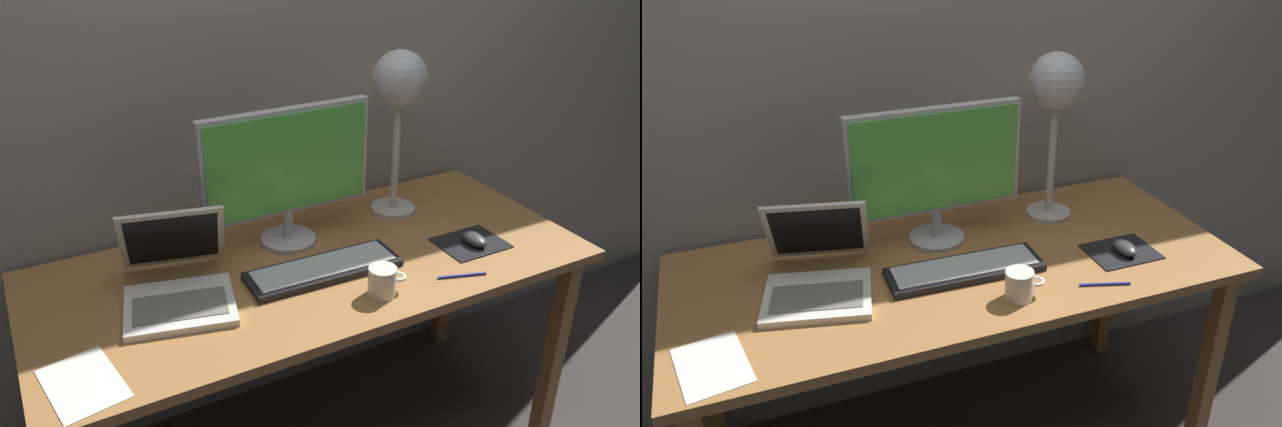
% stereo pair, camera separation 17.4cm
% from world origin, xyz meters
% --- Properties ---
extents(back_wall, '(4.80, 0.06, 2.60)m').
position_xyz_m(back_wall, '(0.00, 0.40, 1.30)').
color(back_wall, '#9E998E').
rests_on(back_wall, ground).
extents(desk, '(1.60, 0.70, 0.74)m').
position_xyz_m(desk, '(0.00, 0.00, 0.66)').
color(desk, '#A8703D').
rests_on(desk, ground).
extents(monitor, '(0.52, 0.17, 0.42)m').
position_xyz_m(monitor, '(-0.01, 0.14, 0.98)').
color(monitor, silver).
rests_on(monitor, desk).
extents(keyboard_main, '(0.44, 0.15, 0.03)m').
position_xyz_m(keyboard_main, '(-0.00, -0.06, 0.75)').
color(keyboard_main, black).
rests_on(keyboard_main, desk).
extents(laptop, '(0.35, 0.39, 0.22)m').
position_xyz_m(laptop, '(-0.39, 0.03, 0.80)').
color(laptop, silver).
rests_on(laptop, desk).
extents(desk_lamp, '(0.17, 0.17, 0.53)m').
position_xyz_m(desk_lamp, '(0.39, 0.17, 1.15)').
color(desk_lamp, beige).
rests_on(desk_lamp, desk).
extents(mousepad, '(0.20, 0.16, 0.00)m').
position_xyz_m(mousepad, '(0.47, -0.13, 0.74)').
color(mousepad, black).
rests_on(mousepad, desk).
extents(mouse, '(0.06, 0.10, 0.03)m').
position_xyz_m(mouse, '(0.48, -0.14, 0.76)').
color(mouse, '#38383A').
rests_on(mouse, mousepad).
extents(coffee_mug, '(0.11, 0.08, 0.08)m').
position_xyz_m(coffee_mug, '(0.09, -0.23, 0.78)').
color(coffee_mug, white).
rests_on(coffee_mug, desk).
extents(paper_sheet_near_mouse, '(0.18, 0.23, 0.00)m').
position_xyz_m(paper_sheet_near_mouse, '(-0.68, -0.22, 0.74)').
color(paper_sheet_near_mouse, white).
rests_on(paper_sheet_near_mouse, desk).
extents(pen, '(0.14, 0.05, 0.01)m').
position_xyz_m(pen, '(0.33, -0.26, 0.74)').
color(pen, '#2633A5').
rests_on(pen, desk).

